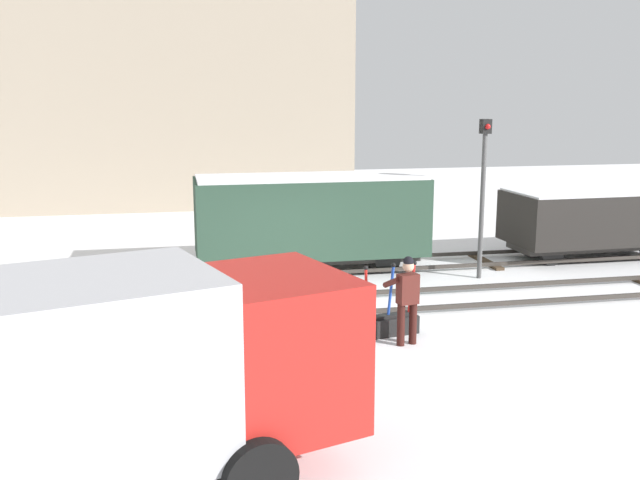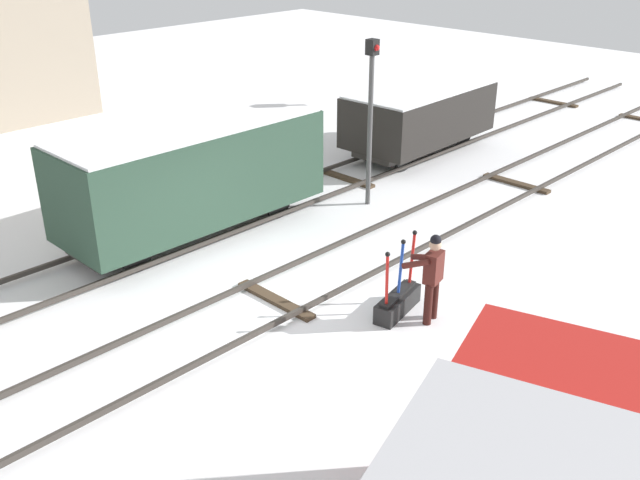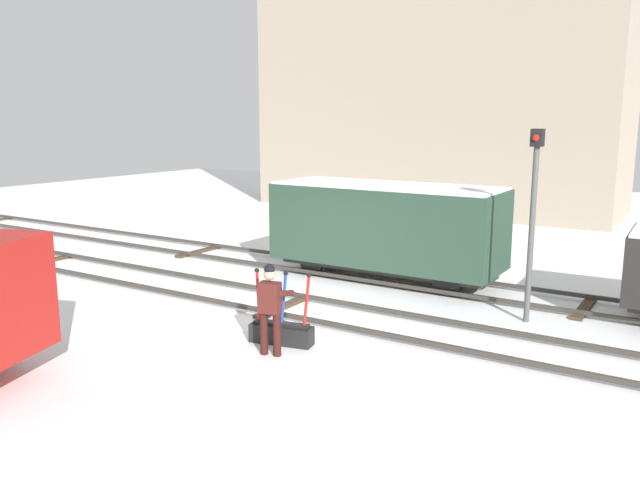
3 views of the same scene
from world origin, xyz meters
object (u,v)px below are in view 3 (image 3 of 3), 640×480
switch_lever_frame (282,331)px  signal_post (533,207)px  freight_car_mid_siding (386,226)px  rail_worker (271,304)px

switch_lever_frame → signal_post: signal_post is taller
freight_car_mid_siding → rail_worker: bearing=-83.3°
switch_lever_frame → signal_post: (3.64, 3.88, 2.23)m
freight_car_mid_siding → switch_lever_frame: bearing=-84.5°
switch_lever_frame → signal_post: bearing=34.9°
rail_worker → signal_post: 5.85m
switch_lever_frame → rail_worker: (0.18, -0.58, 0.71)m
rail_worker → freight_car_mid_siding: (-0.68, 6.05, 0.51)m
signal_post → freight_car_mid_siding: size_ratio=0.67×
rail_worker → signal_post: signal_post is taller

